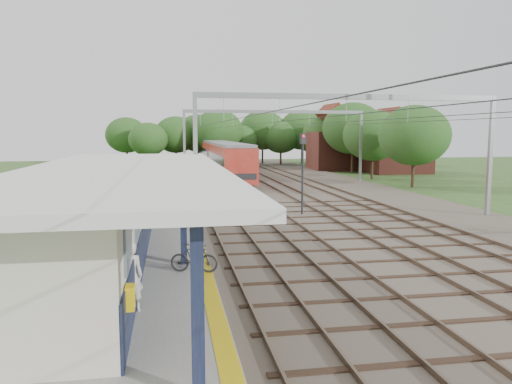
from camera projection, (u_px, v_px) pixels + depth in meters
ground at (426, 328)px, 12.63m from camera, size 160.00×160.00×0.00m
ballast_bed at (293, 190)px, 42.65m from camera, size 18.00×90.00×0.10m
platform at (148, 227)px, 25.04m from camera, size 5.00×52.00×0.35m
yellow_stripe at (193, 223)px, 25.40m from camera, size 0.45×52.00×0.01m
station_building at (98, 214)px, 17.73m from camera, size 3.41×18.00×3.40m
canopy at (126, 171)px, 16.75m from camera, size 6.40×20.00×3.44m
rail_tracks at (264, 189)px, 42.21m from camera, size 11.80×88.00×0.15m
catenary_system at (301, 124)px, 37.28m from camera, size 17.22×88.00×7.00m
tree_band at (244, 132)px, 68.58m from camera, size 31.72×30.88×8.82m
house_near at (397, 148)px, 60.82m from camera, size 7.00×6.12×7.89m
house_far at (341, 145)px, 65.82m from camera, size 8.00×6.12×8.66m
person at (130, 277)px, 12.69m from camera, size 0.76×0.59×1.84m
bicycle at (194, 258)px, 16.35m from camera, size 1.65×0.87×0.95m
train at (220, 156)px, 58.51m from camera, size 2.88×35.89×3.79m
signal_post at (303, 162)px, 29.22m from camera, size 0.38×0.33×4.87m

